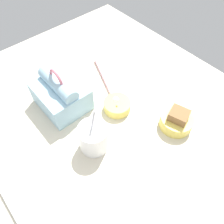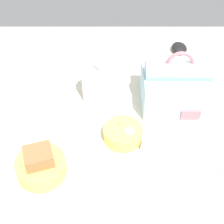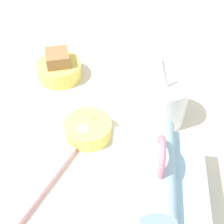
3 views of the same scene
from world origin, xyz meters
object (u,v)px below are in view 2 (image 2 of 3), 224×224
at_px(soup_cup, 98,84).
at_px(chopstick_case, 187,158).
at_px(lunch_bag, 175,87).
at_px(computer_mouse, 179,48).
at_px(bento_bowl_sandwich, 40,165).
at_px(keyboard, 103,50).
at_px(bento_bowl_snacks, 123,133).

distance_m(soup_cup, chopstick_case, 0.33).
height_order(lunch_bag, computer_mouse, lunch_bag).
bearing_deg(bento_bowl_sandwich, chopstick_case, 6.11).
bearing_deg(bento_bowl_sandwich, computer_mouse, 52.56).
height_order(keyboard, chopstick_case, keyboard).
relative_size(bento_bowl_sandwich, computer_mouse, 1.58).
xyz_separation_m(lunch_bag, chopstick_case, (0.00, -0.22, -0.05)).
bearing_deg(bento_bowl_snacks, bento_bowl_sandwich, -150.62).
bearing_deg(computer_mouse, bento_bowl_snacks, -116.76).
distance_m(keyboard, computer_mouse, 0.27).
bearing_deg(chopstick_case, bento_bowl_snacks, 155.43).
bearing_deg(bento_bowl_snacks, computer_mouse, 63.24).
bearing_deg(soup_cup, computer_mouse, 42.75).
xyz_separation_m(lunch_bag, soup_cup, (-0.22, 0.02, -0.01)).
distance_m(bento_bowl_sandwich, chopstick_case, 0.36).
relative_size(lunch_bag, bento_bowl_snacks, 1.86).
bearing_deg(soup_cup, lunch_bag, -4.96).
bearing_deg(chopstick_case, computer_mouse, 83.52).
relative_size(keyboard, lunch_bag, 2.18).
relative_size(keyboard, soup_cup, 2.41).
bearing_deg(keyboard, chopstick_case, -66.28).
bearing_deg(keyboard, bento_bowl_sandwich, -104.57).
distance_m(bento_bowl_sandwich, computer_mouse, 0.68).
distance_m(soup_cup, bento_bowl_snacks, 0.18).
height_order(soup_cup, computer_mouse, soup_cup).
bearing_deg(bento_bowl_sandwich, keyboard, 75.43).
distance_m(keyboard, chopstick_case, 0.54).
relative_size(lunch_bag, computer_mouse, 2.58).
distance_m(bento_bowl_snacks, computer_mouse, 0.48).
distance_m(computer_mouse, chopstick_case, 0.50).
bearing_deg(lunch_bag, computer_mouse, 77.79).
relative_size(bento_bowl_sandwich, chopstick_case, 0.51).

